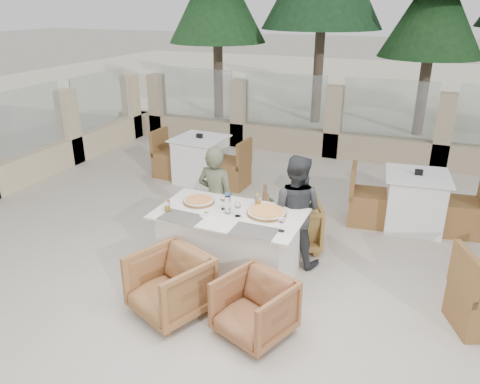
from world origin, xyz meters
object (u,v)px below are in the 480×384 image
at_px(dining_table, 230,244).
at_px(water_bottle, 228,203).
at_px(diner_right, 295,210).
at_px(olive_dish, 207,214).
at_px(wine_glass_centre, 224,201).
at_px(diner_left, 216,199).
at_px(bg_table_a, 200,160).
at_px(armchair_far_left, 241,214).
at_px(armchair_far_right, 293,224).
at_px(pizza_right, 267,212).
at_px(armchair_near_left, 170,285).
at_px(wine_glass_corner, 282,223).
at_px(armchair_near_right, 254,308).
at_px(wine_glass_near, 238,208).
at_px(pizza_left, 199,201).
at_px(bg_table_b, 414,201).
at_px(beer_glass_left, 167,206).
at_px(beer_glass_right, 258,201).

xyz_separation_m(dining_table, water_bottle, (-0.01, -0.01, 0.50)).
bearing_deg(diner_right, water_bottle, 44.87).
relative_size(olive_dish, diner_right, 0.08).
distance_m(wine_glass_centre, diner_left, 0.57).
height_order(diner_left, bg_table_a, diner_left).
xyz_separation_m(olive_dish, armchair_far_left, (-0.05, 1.08, -0.48)).
bearing_deg(armchair_far_right, pizza_right, 60.84).
bearing_deg(armchair_near_left, wine_glass_corner, 59.18).
distance_m(armchair_near_right, diner_left, 1.75).
bearing_deg(diner_left, armchair_near_right, 131.72).
height_order(dining_table, diner_right, diner_right).
bearing_deg(wine_glass_near, bg_table_a, 124.54).
distance_m(wine_glass_centre, wine_glass_corner, 0.80).
height_order(pizza_left, pizza_right, pizza_right).
distance_m(olive_dish, bg_table_b, 3.02).
xyz_separation_m(beer_glass_left, armchair_near_right, (1.27, -0.64, -0.55)).
bearing_deg(armchair_far_right, pizza_left, 18.19).
xyz_separation_m(wine_glass_near, armchair_far_right, (0.34, 0.96, -0.55)).
relative_size(armchair_near_left, armchair_near_right, 1.10).
distance_m(wine_glass_centre, olive_dish, 0.25).
relative_size(wine_glass_near, diner_right, 0.14).
bearing_deg(water_bottle, wine_glass_corner, -15.68).
relative_size(pizza_right, diner_left, 0.32).
distance_m(armchair_near_left, bg_table_a, 3.69).
xyz_separation_m(pizza_right, wine_glass_corner, (0.27, -0.32, 0.06)).
xyz_separation_m(water_bottle, diner_right, (0.59, 0.56, -0.22)).
bearing_deg(armchair_far_right, dining_table, 39.51).
bearing_deg(beer_glass_left, pizza_left, 57.52).
xyz_separation_m(armchair_far_left, armchair_near_left, (-0.01, -1.79, 0.00)).
bearing_deg(dining_table, wine_glass_centre, 145.41).
xyz_separation_m(dining_table, olive_dish, (-0.20, -0.16, 0.41)).
bearing_deg(wine_glass_corner, wine_glass_centre, 160.44).
xyz_separation_m(dining_table, bg_table_b, (1.83, 2.05, 0.00)).
distance_m(dining_table, beer_glass_right, 0.58).
relative_size(dining_table, beer_glass_left, 12.43).
xyz_separation_m(pizza_left, armchair_far_left, (0.18, 0.81, -0.48)).
relative_size(water_bottle, wine_glass_corner, 1.28).
bearing_deg(diner_right, armchair_near_left, 60.61).
relative_size(armchair_far_left, diner_right, 0.52).
relative_size(pizza_right, wine_glass_near, 2.32).
height_order(dining_table, wine_glass_corner, wine_glass_corner).
height_order(wine_glass_centre, wine_glass_corner, same).
bearing_deg(armchair_far_right, diner_right, 84.15).
bearing_deg(wine_glass_near, diner_right, 52.25).
bearing_deg(armchair_far_right, olive_dish, 34.73).
bearing_deg(armchair_far_right, bg_table_a, -61.16).
distance_m(pizza_right, wine_glass_near, 0.32).
distance_m(wine_glass_corner, beer_glass_left, 1.30).
bearing_deg(armchair_far_right, wine_glass_near, 46.54).
distance_m(wine_glass_centre, wine_glass_near, 0.24).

